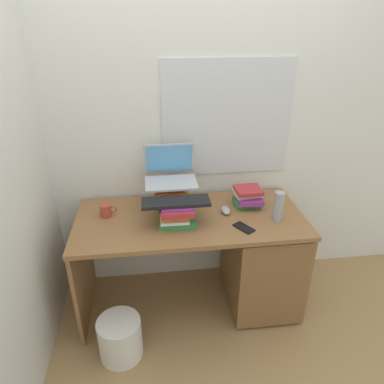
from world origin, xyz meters
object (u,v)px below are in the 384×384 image
at_px(desk, 245,256).
at_px(book_stack_side, 248,197).
at_px(water_bottle, 278,207).
at_px(cell_phone, 244,228).
at_px(wastebasket, 120,338).
at_px(laptop, 170,173).
at_px(computer_mouse, 226,210).
at_px(book_stack_tall, 171,196).
at_px(mug, 106,210).
at_px(book_stack_keyboard_riser, 177,214).
at_px(keyboard, 176,202).

xyz_separation_m(desk, book_stack_side, (0.03, 0.14, 0.40)).
xyz_separation_m(desk, water_bottle, (0.17, -0.08, 0.43)).
distance_m(water_bottle, cell_phone, 0.27).
height_order(book_stack_side, wastebasket, book_stack_side).
relative_size(book_stack_side, laptop, 0.60).
bearing_deg(computer_mouse, book_stack_tall, 164.64).
distance_m(book_stack_tall, mug, 0.44).
distance_m(book_stack_tall, book_stack_keyboard_riser, 0.21).
bearing_deg(water_bottle, book_stack_keyboard_riser, 178.06).
height_order(mug, cell_phone, mug).
relative_size(laptop, keyboard, 0.81).
bearing_deg(cell_phone, water_bottle, -15.65).
xyz_separation_m(book_stack_tall, water_bottle, (0.67, -0.24, 0.00)).
bearing_deg(book_stack_side, mug, -177.90).
relative_size(desk, book_stack_side, 7.40).
distance_m(book_stack_keyboard_riser, water_bottle, 0.65).
bearing_deg(mug, computer_mouse, -3.89).
relative_size(laptop, cell_phone, 2.50).
bearing_deg(book_stack_keyboard_riser, water_bottle, -1.94).
bearing_deg(wastebasket, keyboard, 39.15).
relative_size(book_stack_keyboard_riser, keyboard, 0.57).
height_order(cell_phone, wastebasket, cell_phone).
relative_size(computer_mouse, cell_phone, 0.76).
bearing_deg(book_stack_tall, laptop, 88.75).
bearing_deg(wastebasket, laptop, 57.09).
bearing_deg(laptop, wastebasket, -122.91).
bearing_deg(cell_phone, mug, 131.19).
relative_size(book_stack_keyboard_riser, book_stack_side, 1.17).
bearing_deg(desk, book_stack_keyboard_riser, -172.54).
distance_m(book_stack_tall, laptop, 0.16).
xyz_separation_m(book_stack_keyboard_riser, mug, (-0.45, 0.17, -0.04)).
distance_m(book_stack_keyboard_riser, laptop, 0.32).
bearing_deg(desk, book_stack_tall, 163.23).
relative_size(book_stack_side, cell_phone, 1.49).
height_order(keyboard, wastebasket, keyboard).
distance_m(desk, mug, 1.01).
distance_m(book_stack_keyboard_riser, mug, 0.48).
relative_size(computer_mouse, wastebasket, 0.38).
xyz_separation_m(book_stack_tall, keyboard, (0.01, -0.21, 0.06)).
height_order(book_stack_tall, laptop, laptop).
height_order(desk, book_stack_tall, book_stack_tall).
distance_m(desk, wastebasket, 0.99).
bearing_deg(mug, book_stack_tall, 5.79).
xyz_separation_m(desk, laptop, (-0.50, 0.21, 0.58)).
distance_m(book_stack_keyboard_riser, cell_phone, 0.43).
bearing_deg(mug, keyboard, -20.05).
height_order(laptop, cell_phone, laptop).
relative_size(keyboard, wastebasket, 1.54).
distance_m(mug, wastebasket, 0.80).
bearing_deg(wastebasket, cell_phone, 15.28).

